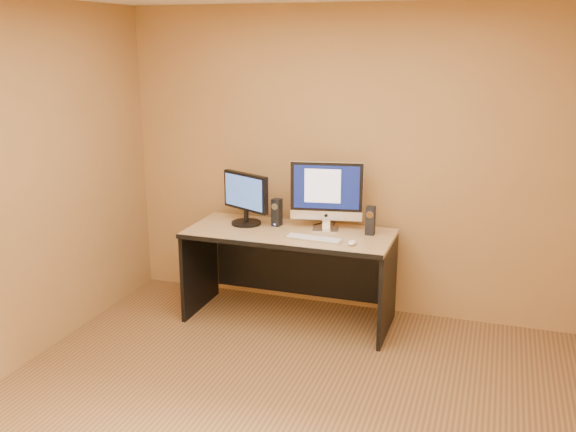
# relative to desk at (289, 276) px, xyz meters

# --- Properties ---
(floor) EXTENTS (4.00, 4.00, 0.00)m
(floor) POSITION_rel_desk_xyz_m (0.39, -1.53, -0.39)
(floor) COLOR brown
(floor) RESTS_ON ground
(walls) EXTENTS (4.00, 4.00, 2.60)m
(walls) POSITION_rel_desk_xyz_m (0.39, -1.53, 0.91)
(walls) COLOR #A07340
(walls) RESTS_ON ground
(desk) EXTENTS (1.69, 0.74, 0.78)m
(desk) POSITION_rel_desk_xyz_m (0.00, 0.00, 0.00)
(desk) COLOR tan
(desk) RESTS_ON ground
(imac) EXTENTS (0.63, 0.32, 0.58)m
(imac) POSITION_rel_desk_xyz_m (0.27, 0.15, 0.68)
(imac) COLOR silver
(imac) RESTS_ON desk
(second_monitor) EXTENTS (0.57, 0.45, 0.44)m
(second_monitor) POSITION_rel_desk_xyz_m (-0.42, 0.09, 0.61)
(second_monitor) COLOR black
(second_monitor) RESTS_ON desk
(speaker_left) EXTENTS (0.08, 0.09, 0.23)m
(speaker_left) POSITION_rel_desk_xyz_m (-0.16, 0.14, 0.51)
(speaker_left) COLOR black
(speaker_left) RESTS_ON desk
(speaker_right) EXTENTS (0.07, 0.08, 0.23)m
(speaker_right) POSITION_rel_desk_xyz_m (0.65, 0.13, 0.51)
(speaker_right) COLOR black
(speaker_right) RESTS_ON desk
(keyboard) EXTENTS (0.46, 0.15, 0.02)m
(keyboard) POSITION_rel_desk_xyz_m (0.25, -0.14, 0.40)
(keyboard) COLOR silver
(keyboard) RESTS_ON desk
(mouse) EXTENTS (0.07, 0.11, 0.04)m
(mouse) POSITION_rel_desk_xyz_m (0.57, -0.18, 0.41)
(mouse) COLOR white
(mouse) RESTS_ON desk
(cable_a) EXTENTS (0.05, 0.23, 0.01)m
(cable_a) POSITION_rel_desk_xyz_m (0.30, 0.28, 0.40)
(cable_a) COLOR black
(cable_a) RESTS_ON desk
(cable_b) EXTENTS (0.10, 0.17, 0.01)m
(cable_b) POSITION_rel_desk_xyz_m (0.18, 0.32, 0.40)
(cable_b) COLOR black
(cable_b) RESTS_ON desk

